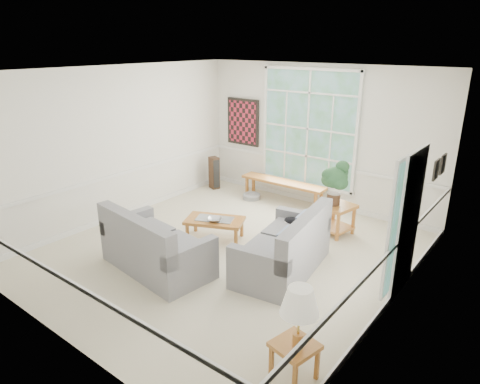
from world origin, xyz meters
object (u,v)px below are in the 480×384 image
object	(u,v)px
loveseat_front	(157,240)
end_table	(336,219)
loveseat_right	(283,241)
side_table	(294,361)
coffee_table	(215,229)

from	to	relation	value
loveseat_front	end_table	size ratio (longest dim) A/B	3.15
loveseat_front	end_table	xyz separation A→B (m)	(1.63, 2.92, -0.20)
loveseat_right	end_table	world-z (taller)	loveseat_right
loveseat_right	side_table	world-z (taller)	loveseat_right
coffee_table	side_table	size ratio (longest dim) A/B	2.38
loveseat_front	side_table	size ratio (longest dim) A/B	4.20
loveseat_front	end_table	bearing A→B (deg)	67.60
loveseat_front	coffee_table	bearing A→B (deg)	96.64
coffee_table	side_table	world-z (taller)	side_table
loveseat_right	loveseat_front	xyz separation A→B (m)	(-1.58, -1.15, 0.00)
loveseat_right	coffee_table	distance (m)	1.62
side_table	coffee_table	bearing A→B (deg)	144.59
loveseat_front	coffee_table	xyz separation A→B (m)	(0.00, 1.36, -0.30)
end_table	loveseat_right	bearing A→B (deg)	-91.70
loveseat_right	side_table	size ratio (longest dim) A/B	4.20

